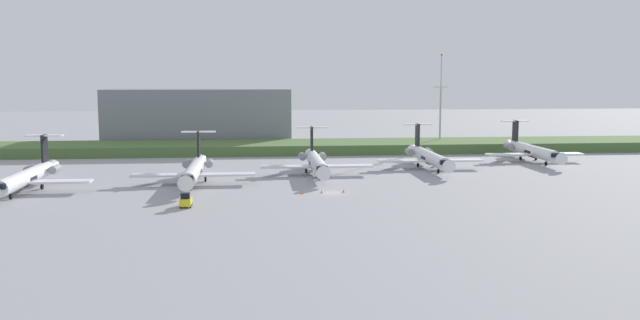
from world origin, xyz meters
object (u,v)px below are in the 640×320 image
regional_jet_second (194,170)px  baggage_tug (186,201)px  safety_cone_mid_marker (322,191)px  regional_jet_nearest (27,177)px  antenna_mast (440,110)px  regional_jet_fifth (532,150)px  regional_jet_third (316,162)px  safety_cone_rear_marker (344,191)px  regional_jet_fourth (429,156)px  safety_cone_front_marker (303,192)px

regional_jet_second → baggage_tug: 23.06m
safety_cone_mid_marker → baggage_tug: bearing=-155.3°
regional_jet_nearest → antenna_mast: size_ratio=1.19×
regional_jet_nearest → regional_jet_fifth: bearing=16.6°
regional_jet_third → regional_jet_fifth: 55.15m
safety_cone_rear_marker → antenna_mast: bearing=62.0°
regional_jet_fourth → safety_cone_rear_marker: bearing=-128.1°
baggage_tug → safety_cone_front_marker: baggage_tug is taller
antenna_mast → baggage_tug: 100.10m
regional_jet_fifth → safety_cone_mid_marker: regional_jet_fifth is taller
antenna_mast → safety_cone_front_marker: 81.54m
safety_cone_rear_marker → baggage_tug: bearing=-158.1°
regional_jet_third → safety_cone_front_marker: regional_jet_third is taller
regional_jet_fourth → safety_cone_front_marker: bearing=-135.2°
regional_jet_second → regional_jet_fifth: (76.53, 25.50, 0.00)m
safety_cone_mid_marker → regional_jet_nearest: bearing=172.2°
regional_jet_fifth → antenna_mast: size_ratio=1.19×
safety_cone_rear_marker → regional_jet_second: bearing=154.7°
antenna_mast → baggage_tug: antenna_mast is taller
baggage_tug → regional_jet_second: bearing=91.9°
regional_jet_fourth → regional_jet_fifth: bearing=18.8°
baggage_tug → safety_cone_mid_marker: (22.01, 10.14, -0.73)m
regional_jet_second → safety_cone_rear_marker: size_ratio=56.36×
safety_cone_front_marker → safety_cone_rear_marker: size_ratio=1.00×
regional_jet_third → safety_cone_rear_marker: 22.26m
baggage_tug → safety_cone_rear_marker: (25.84, 10.41, -0.73)m
regional_jet_second → antenna_mast: (62.56, 55.14, 8.22)m
antenna_mast → baggage_tug: size_ratio=8.14×
regional_jet_fifth → safety_cone_rear_marker: (-49.92, -38.09, -2.26)m
antenna_mast → baggage_tug: (-61.80, -78.14, -9.76)m
regional_jet_nearest → regional_jet_second: bearing=11.6°
safety_cone_front_marker → baggage_tug: bearing=-152.6°
regional_jet_third → baggage_tug: size_ratio=9.69×
regional_jet_third → regional_jet_fifth: same height
safety_cone_mid_marker → regional_jet_third: bearing=87.4°
regional_jet_third → baggage_tug: regional_jet_third is taller
regional_jet_nearest → regional_jet_second: 28.99m
regional_jet_third → antenna_mast: antenna_mast is taller
regional_jet_second → baggage_tug: size_ratio=9.69×
regional_jet_nearest → safety_cone_mid_marker: 51.71m
regional_jet_fifth → antenna_mast: (-13.97, 29.64, 8.22)m
regional_jet_nearest → regional_jet_fourth: same height
regional_jet_fourth → baggage_tug: size_ratio=9.69×
baggage_tug → safety_cone_rear_marker: size_ratio=5.82×
regional_jet_second → regional_jet_fifth: size_ratio=1.00×
safety_cone_rear_marker → safety_cone_mid_marker: bearing=-175.9°
regional_jet_fifth → baggage_tug: bearing=-147.4°
antenna_mast → baggage_tug: bearing=-128.3°
regional_jet_fourth → regional_jet_fifth: size_ratio=1.00×
antenna_mast → safety_cone_front_marker: (-43.09, -68.43, -10.49)m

